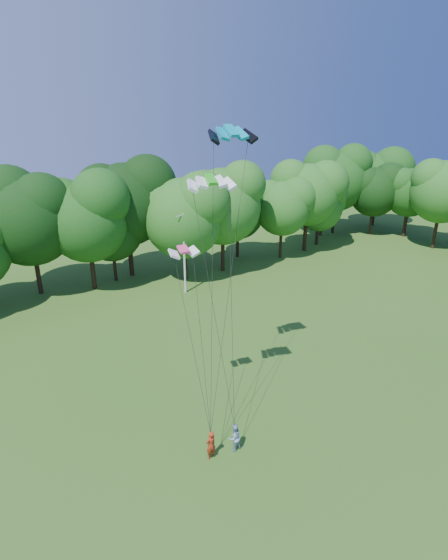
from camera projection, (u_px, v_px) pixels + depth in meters
ground at (379, 531)px, 20.26m from camera, size 160.00×160.00×0.00m
utility_pole at (184, 253)px, 44.89m from camera, size 1.70×0.39×8.57m
kite_flyer_left at (211, 445)px, 24.20m from camera, size 0.70×0.51×1.77m
kite_flyer_right at (234, 437)px, 24.80m from camera, size 0.85×0.67×1.70m
kite_teal at (231, 131)px, 24.20m from camera, size 2.81×1.55×0.68m
kite_green at (211, 179)px, 22.18m from camera, size 2.62×1.71×0.50m
kite_pink at (183, 249)px, 24.24m from camera, size 1.78×1.06×0.32m
tree_back_center at (126, 198)px, 47.99m from camera, size 10.04×10.04×14.61m
tree_back_east at (324, 188)px, 64.79m from camera, size 8.01×8.01×11.65m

